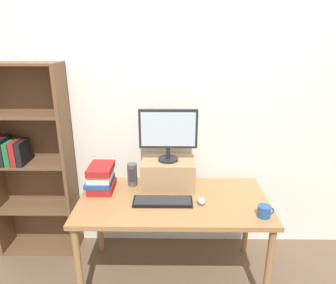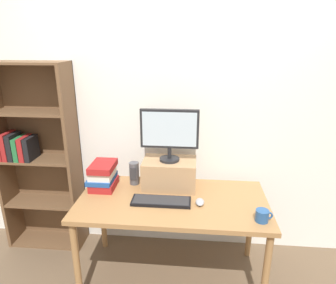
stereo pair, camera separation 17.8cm
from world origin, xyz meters
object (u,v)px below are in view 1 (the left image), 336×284
(keyboard, at_px, (163,201))
(computer_mouse, at_px, (201,201))
(book_stack, at_px, (101,178))
(desk, at_px, (173,207))
(riser_box, at_px, (168,173))
(bookshelf_unit, at_px, (29,161))
(computer_monitor, at_px, (168,132))
(coffee_mug, at_px, (264,211))
(desk_speaker, at_px, (132,174))

(keyboard, distance_m, computer_mouse, 0.29)
(computer_mouse, distance_m, book_stack, 0.83)
(desk, height_order, riser_box, riser_box)
(computer_mouse, bearing_deg, bookshelf_unit, 163.85)
(computer_monitor, distance_m, keyboard, 0.54)
(riser_box, relative_size, book_stack, 1.66)
(desk, bearing_deg, computer_monitor, 101.21)
(computer_mouse, distance_m, coffee_mug, 0.46)
(desk_speaker, bearing_deg, bookshelf_unit, 171.38)
(computer_mouse, bearing_deg, keyboard, -179.06)
(keyboard, relative_size, desk_speaker, 2.32)
(bookshelf_unit, xyz_separation_m, riser_box, (1.23, -0.16, -0.04))
(riser_box, xyz_separation_m, coffee_mug, (0.67, -0.45, -0.08))
(riser_box, bearing_deg, computer_monitor, -90.00)
(keyboard, bearing_deg, riser_box, 82.02)
(bookshelf_unit, height_order, desk_speaker, bookshelf_unit)
(computer_monitor, distance_m, book_stack, 0.66)
(computer_monitor, bearing_deg, bookshelf_unit, 172.42)
(keyboard, xyz_separation_m, desk_speaker, (-0.26, 0.29, 0.08))
(bookshelf_unit, bearing_deg, desk, -16.36)
(keyboard, height_order, computer_mouse, computer_mouse)
(computer_monitor, xyz_separation_m, desk_speaker, (-0.30, 0.02, -0.38))
(coffee_mug, bearing_deg, computer_monitor, 146.38)
(bookshelf_unit, distance_m, book_stack, 0.72)
(book_stack, bearing_deg, bookshelf_unit, 161.13)
(computer_monitor, height_order, keyboard, computer_monitor)
(desk, height_order, desk_speaker, desk_speaker)
(desk, relative_size, book_stack, 5.57)
(bookshelf_unit, xyz_separation_m, computer_mouse, (1.48, -0.43, -0.14))
(keyboard, bearing_deg, book_stack, 158.46)
(riser_box, distance_m, book_stack, 0.55)
(riser_box, bearing_deg, desk, -78.87)
(computer_monitor, bearing_deg, desk_speaker, 175.63)
(computer_monitor, relative_size, computer_mouse, 4.45)
(riser_box, bearing_deg, bookshelf_unit, 172.48)
(book_stack, bearing_deg, computer_monitor, 7.35)
(computer_mouse, relative_size, desk_speaker, 0.54)
(desk_speaker, bearing_deg, coffee_mug, -25.76)
(riser_box, height_order, keyboard, riser_box)
(computer_monitor, xyz_separation_m, book_stack, (-0.54, -0.07, -0.37))
(riser_box, relative_size, keyboard, 0.97)
(computer_monitor, xyz_separation_m, coffee_mug, (0.67, -0.45, -0.44))
(keyboard, distance_m, desk_speaker, 0.40)
(desk, xyz_separation_m, computer_monitor, (-0.04, 0.21, 0.55))
(desk, bearing_deg, computer_mouse, -14.88)
(desk, xyz_separation_m, book_stack, (-0.59, 0.14, 0.18))
(desk, distance_m, bookshelf_unit, 1.34)
(riser_box, distance_m, computer_monitor, 0.36)
(desk, distance_m, computer_monitor, 0.59)
(computer_mouse, height_order, desk_speaker, desk_speaker)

